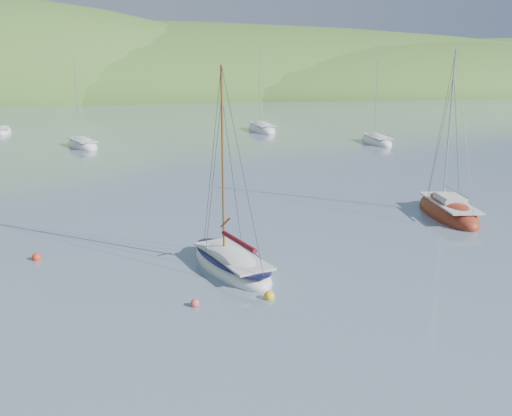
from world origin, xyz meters
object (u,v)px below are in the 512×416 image
object	(u,v)px
distant_sloop_c	(3,132)
distant_sloop_d	(377,142)
daysailer_white	(231,264)
distant_sloop_b	(262,130)
sloop_red	(448,212)
distant_sloop_a	(82,145)

from	to	relation	value
distant_sloop_c	distant_sloop_d	world-z (taller)	distant_sloop_d
distant_sloop_c	distant_sloop_d	size ratio (longest dim) A/B	0.86
distant_sloop_d	distant_sloop_c	bearing A→B (deg)	159.97
daysailer_white	distant_sloop_d	size ratio (longest dim) A/B	0.96
daysailer_white	distant_sloop_b	xyz separation A→B (m)	(17.42, 53.68, -0.02)
daysailer_white	sloop_red	world-z (taller)	sloop_red
distant_sloop_b	sloop_red	bearing A→B (deg)	-90.76
sloop_red	distant_sloop_b	bearing A→B (deg)	100.52
distant_sloop_a	distant_sloop_c	xyz separation A→B (m)	(-10.94, 17.12, -0.02)
distant_sloop_c	distant_sloop_b	bearing A→B (deg)	-16.91
daysailer_white	distant_sloop_a	world-z (taller)	distant_sloop_a
daysailer_white	distant_sloop_b	bearing A→B (deg)	59.33
distant_sloop_a	distant_sloop_d	world-z (taller)	distant_sloop_a
distant_sloop_c	sloop_red	bearing A→B (deg)	-63.00
distant_sloop_c	distant_sloop_d	xyz separation A→B (m)	(45.83, -23.71, 0.02)
sloop_red	distant_sloop_b	distance (m)	47.98
daysailer_white	distant_sloop_d	xyz separation A→B (m)	(27.50, 37.76, -0.05)
sloop_red	daysailer_white	bearing A→B (deg)	-148.05
sloop_red	distant_sloop_c	distance (m)	65.46
sloop_red	distant_sloop_c	world-z (taller)	sloop_red
sloop_red	distant_sloop_d	distance (m)	34.04
distant_sloop_b	distant_sloop_c	xyz separation A→B (m)	(-35.75, 7.79, -0.04)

